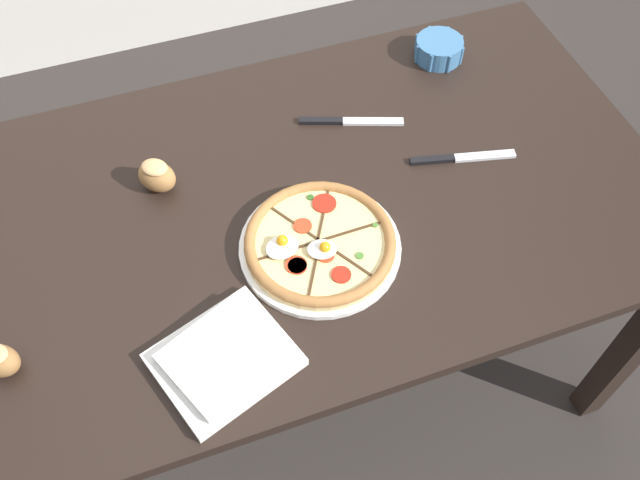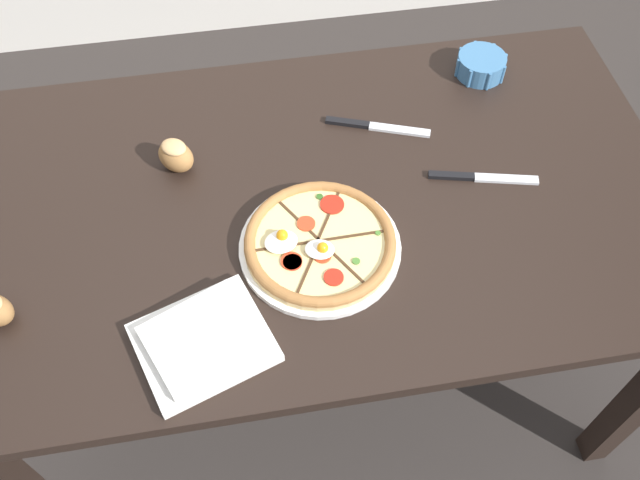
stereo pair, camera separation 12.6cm
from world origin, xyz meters
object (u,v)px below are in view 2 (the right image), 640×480
Objects in this scene: ramekin_bowl at (481,65)px; pizza at (320,243)px; bread_piece_mid at (176,155)px; napkin_folded at (203,341)px; knife_spare at (482,178)px; knife_main at (376,127)px; dining_table at (322,226)px.

pizza is at bearing -136.34° from ramekin_bowl.
ramekin_bowl is 1.22× the size of bread_piece_mid.
napkin_folded reaches higher than knife_spare.
ramekin_bowl is at bearing 43.66° from pizza.
ramekin_bowl is at bearing 45.76° from knife_main.
bread_piece_mid is at bearing 155.53° from dining_table.
knife_spare is (-0.09, -0.31, -0.02)m from ramekin_bowl.
pizza is at bearing -44.77° from bread_piece_mid.
knife_spare is (0.33, -0.01, 0.10)m from dining_table.
napkin_folded is 2.74× the size of bread_piece_mid.
knife_main is at bearing 59.43° from pizza.
pizza is at bearing -100.61° from knife_main.
ramekin_bowl is at bearing 35.71° from dining_table.
knife_main is (0.15, 0.17, 0.10)m from dining_table.
knife_main is at bearing 5.69° from bread_piece_mid.
napkin_folded is at bearing -86.61° from bread_piece_mid.
ramekin_bowl is 0.44× the size of napkin_folded.
napkin_folded is 1.20× the size of knife_spare.
napkin_folded is at bearing -111.26° from knife_main.
ramekin_bowl is (0.45, 0.43, 0.01)m from pizza.
dining_table is 0.25m from knife_main.
napkin_folded is 0.65m from knife_spare.
dining_table is at bearing -167.89° from knife_spare.
bread_piece_mid is at bearing 135.23° from pizza.
pizza is at bearing -102.03° from dining_table.
bread_piece_mid is 0.44× the size of knife_spare.
napkin_folded is (-0.26, -0.29, 0.12)m from dining_table.
bread_piece_mid reaches higher than ramekin_bowl.
dining_table is 6.56× the size of knife_main.
knife_main is (0.17, 0.30, -0.01)m from pizza.
napkin_folded is (-0.23, -0.17, -0.00)m from pizza.
bread_piece_mid is at bearing -179.11° from knife_spare.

